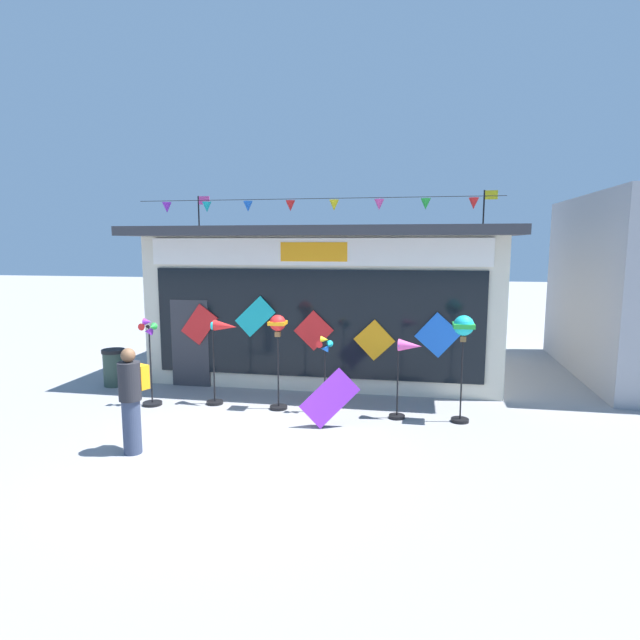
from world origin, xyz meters
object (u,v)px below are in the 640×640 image
wind_spinner_left (223,343)px  wind_spinner_right (407,360)px  wind_spinner_center_left (278,337)px  wind_spinner_far_right (463,336)px  wind_spinner_far_left (150,360)px  display_kite_on_ground (330,398)px  wind_spinner_center_right (325,373)px  kite_shop_building (333,298)px  person_near_camera (131,398)px  trash_bin (114,367)px

wind_spinner_left → wind_spinner_right: 3.68m
wind_spinner_center_left → wind_spinner_far_right: wind_spinner_far_right is taller
wind_spinner_far_left → wind_spinner_far_right: size_ratio=0.90×
display_kite_on_ground → wind_spinner_center_right: bearing=106.1°
wind_spinner_far_left → wind_spinner_center_right: wind_spinner_far_left is taller
wind_spinner_left → kite_shop_building: bearing=67.2°
wind_spinner_center_right → wind_spinner_right: same height
kite_shop_building → display_kite_on_ground: size_ratio=8.45×
wind_spinner_center_left → wind_spinner_far_right: (3.49, -0.13, 0.17)m
kite_shop_building → wind_spinner_far_right: size_ratio=4.24×
wind_spinner_center_right → person_near_camera: 3.62m
wind_spinner_far_left → display_kite_on_ground: 3.84m
wind_spinner_right → display_kite_on_ground: bearing=-151.5°
wind_spinner_far_right → person_near_camera: (-5.16, -2.42, -0.73)m
wind_spinner_far_left → person_near_camera: size_ratio=1.07×
wind_spinner_right → trash_bin: 6.81m
wind_spinner_left → wind_spinner_center_left: 1.18m
trash_bin → wind_spinner_far_right: bearing=-8.3°
wind_spinner_right → person_near_camera: (-4.16, -2.42, -0.23)m
wind_spinner_center_right → kite_shop_building: bearing=96.7°
wind_spinner_center_left → display_kite_on_ground: wind_spinner_center_left is taller
wind_spinner_far_left → person_near_camera: (0.93, -2.31, -0.06)m
wind_spinner_right → display_kite_on_ground: (-1.33, -0.72, -0.58)m
wind_spinner_left → display_kite_on_ground: bearing=-21.7°
kite_shop_building → display_kite_on_ground: bearing=-81.7°
wind_spinner_far_left → wind_spinner_right: 5.10m
wind_spinner_left → wind_spinner_center_right: wind_spinner_left is taller
wind_spinner_center_left → wind_spinner_center_right: 1.15m
trash_bin → display_kite_on_ground: bearing=-19.0°
trash_bin → display_kite_on_ground: 5.66m
wind_spinner_center_left → trash_bin: bearing=166.7°
wind_spinner_far_left → wind_spinner_right: (5.09, 0.11, 0.17)m
kite_shop_building → wind_spinner_center_right: (0.47, -4.02, -1.05)m
wind_spinner_right → wind_spinner_far_right: bearing=0.2°
wind_spinner_far_left → wind_spinner_center_left: wind_spinner_center_left is taller
wind_spinner_right → person_near_camera: bearing=-149.8°
wind_spinner_center_right → display_kite_on_ground: wind_spinner_center_right is taller
kite_shop_building → wind_spinner_far_right: kite_shop_building is taller
wind_spinner_center_right → wind_spinner_far_right: size_ratio=0.76×
kite_shop_building → trash_bin: 5.70m
wind_spinner_far_right → wind_spinner_center_right: bearing=178.1°
kite_shop_building → trash_bin: size_ratio=9.86×
wind_spinner_center_left → wind_spinner_right: size_ratio=1.25×
wind_spinner_left → wind_spinner_center_right: 2.17m
display_kite_on_ground → wind_spinner_right: bearing=28.5°
wind_spinner_far_left → wind_spinner_center_right: size_ratio=1.19×
kite_shop_building → trash_bin: bearing=-147.3°
wind_spinner_far_left → wind_spinner_left: bearing=12.8°
kite_shop_building → wind_spinner_far_right: bearing=-53.6°
kite_shop_building → trash_bin: (-4.65, -2.99, -1.40)m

